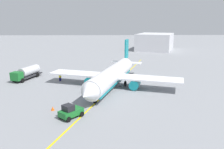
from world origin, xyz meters
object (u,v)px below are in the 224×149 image
at_px(airplane, 113,75).
at_px(safety_cone_nose, 53,108).
at_px(pushback_tug, 70,112).
at_px(fuel_tanker, 27,73).
at_px(refueling_worker, 60,78).

distance_m(airplane, safety_cone_nose, 17.30).
xyz_separation_m(airplane, safety_cone_nose, (13.56, -10.47, -2.37)).
bearing_deg(safety_cone_nose, airplane, 142.34).
bearing_deg(pushback_tug, airplane, 157.04).
bearing_deg(pushback_tug, safety_cone_nose, -130.48).
relative_size(fuel_tanker, refueling_worker, 5.88).
bearing_deg(pushback_tug, refueling_worker, -164.63).
xyz_separation_m(fuel_tanker, pushback_tug, (24.14, 15.02, -0.71)).
relative_size(airplane, safety_cone_nose, 48.34).
height_order(fuel_tanker, safety_cone_nose, fuel_tanker).
relative_size(airplane, pushback_tug, 7.92).
relative_size(fuel_tanker, pushback_tug, 2.47).
xyz_separation_m(fuel_tanker, refueling_worker, (2.04, 8.94, -0.90)).
distance_m(fuel_tanker, pushback_tug, 28.44).
bearing_deg(safety_cone_nose, refueling_worker, -172.24).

